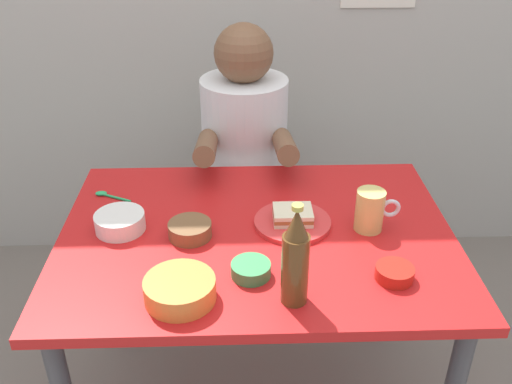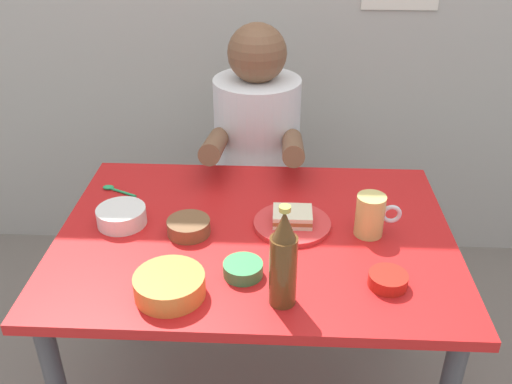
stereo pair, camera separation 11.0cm
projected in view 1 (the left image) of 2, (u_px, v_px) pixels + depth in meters
name	position (u px, v px, depth m)	size (l,w,h in m)	color
dining_table	(257.00, 259.00, 1.62)	(1.10, 0.80, 0.74)	red
stool	(246.00, 225.00, 2.32)	(0.34, 0.34, 0.45)	#4C4C51
person_seated	(245.00, 133.00, 2.10)	(0.33, 0.56, 0.72)	white
plate_orange	(292.00, 222.00, 1.61)	(0.22, 0.22, 0.01)	red
sandwich	(293.00, 215.00, 1.59)	(0.11, 0.09, 0.04)	beige
beer_mug	(371.00, 210.00, 1.56)	(0.13, 0.08, 0.12)	#D1BC66
beer_bottle	(295.00, 259.00, 1.27)	(0.06, 0.06, 0.26)	#593819
rice_bowl_white	(120.00, 221.00, 1.57)	(0.14, 0.14, 0.05)	silver
soup_bowl_orange	(180.00, 289.00, 1.32)	(0.17, 0.17, 0.05)	orange
sambal_bowl_red	(395.00, 272.00, 1.39)	(0.10, 0.10, 0.03)	#B21E14
condiment_bowl_brown	(190.00, 229.00, 1.55)	(0.12, 0.12, 0.04)	brown
dip_bowl_green	(251.00, 269.00, 1.40)	(0.10, 0.10, 0.03)	#388C4C
spoon	(107.00, 195.00, 1.74)	(0.12, 0.06, 0.01)	#26A559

